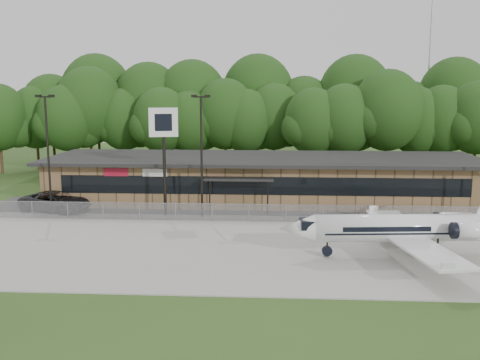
# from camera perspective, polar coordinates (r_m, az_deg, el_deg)

# --- Properties ---
(ground) EXTENTS (160.00, 160.00, 0.00)m
(ground) POSITION_cam_1_polar(r_m,az_deg,el_deg) (29.17, 1.69, -11.72)
(ground) COLOR #2F4719
(ground) RESTS_ON ground
(apron) EXTENTS (64.00, 18.00, 0.08)m
(apron) POSITION_cam_1_polar(r_m,az_deg,el_deg) (36.73, 2.05, -7.14)
(apron) COLOR #9E9B93
(apron) RESTS_ON ground
(parking_lot) EXTENTS (50.00, 9.00, 0.06)m
(parking_lot) POSITION_cam_1_polar(r_m,az_deg,el_deg) (47.86, 2.37, -3.19)
(parking_lot) COLOR #383835
(parking_lot) RESTS_ON ground
(terminal) EXTENTS (41.00, 11.65, 4.30)m
(terminal) POSITION_cam_1_polar(r_m,az_deg,el_deg) (51.81, 2.47, 0.21)
(terminal) COLOR olive
(terminal) RESTS_ON ground
(fence) EXTENTS (46.00, 0.04, 1.52)m
(fence) POSITION_cam_1_polar(r_m,az_deg,el_deg) (43.31, 2.27, -3.54)
(fence) COLOR gray
(fence) RESTS_ON ground
(treeline) EXTENTS (72.00, 12.00, 15.00)m
(treeline) POSITION_cam_1_polar(r_m,az_deg,el_deg) (69.25, 2.74, 6.99)
(treeline) COLOR #1A3E13
(treeline) RESTS_ON ground
(radio_mast) EXTENTS (0.20, 0.20, 25.00)m
(radio_mast) POSITION_cam_1_polar(r_m,az_deg,el_deg) (78.15, 19.45, 10.43)
(radio_mast) COLOR gray
(radio_mast) RESTS_ON ground
(light_pole_left) EXTENTS (1.55, 0.30, 10.23)m
(light_pole_left) POSITION_cam_1_polar(r_m,az_deg,el_deg) (47.75, -19.83, 3.45)
(light_pole_left) COLOR black
(light_pole_left) RESTS_ON ground
(light_pole_mid) EXTENTS (1.55, 0.30, 10.23)m
(light_pole_mid) POSITION_cam_1_polar(r_m,az_deg,el_deg) (44.29, -4.14, 3.56)
(light_pole_mid) COLOR black
(light_pole_mid) RESTS_ON ground
(business_jet) EXTENTS (15.76, 14.06, 5.30)m
(business_jet) POSITION_cam_1_polar(r_m,az_deg,el_deg) (35.76, 17.57, -4.97)
(business_jet) COLOR white
(business_jet) RESTS_ON ground
(suv) EXTENTS (6.98, 4.61, 1.78)m
(suv) POSITION_cam_1_polar(r_m,az_deg,el_deg) (49.87, -19.08, -2.19)
(suv) COLOR #2C2C2F
(suv) RESTS_ON ground
(pole_sign) EXTENTS (2.40, 0.77, 9.16)m
(pole_sign) POSITION_cam_1_polar(r_m,az_deg,el_deg) (45.01, -8.15, 4.90)
(pole_sign) COLOR black
(pole_sign) RESTS_ON ground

